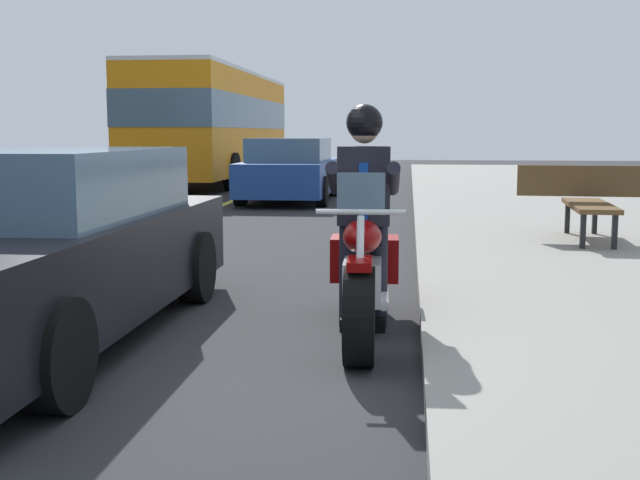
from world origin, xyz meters
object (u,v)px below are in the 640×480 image
Objects in this scene: bus_far at (215,121)px; car_dark at (291,170)px; rider_main at (364,196)px; car_silver at (33,247)px; motorcycle_main at (363,275)px; bench_sidewalk at (589,196)px.

bus_far reaches higher than car_dark.
car_dark is at bearing -168.89° from rider_main.
car_silver is 12.21m from car_dark.
bus_far reaches higher than motorcycle_main.
bus_far is 6.04× the size of bench_sidewalk.
car_silver reaches higher than bench_sidewalk.
motorcycle_main is 18.88m from bus_far.
rider_main is 0.38× the size of car_dark.
motorcycle_main is 1.27× the size of rider_main.
rider_main is at bearing 17.12° from bus_far.
bus_far is 15.72m from bench_sidewalk.
car_silver is (18.41, 3.09, -1.18)m from bus_far.
car_silver is (0.41, -2.41, 0.24)m from motorcycle_main.
bus_far is (-18.00, -5.50, 1.42)m from motorcycle_main.
car_dark reaches higher than bench_sidewalk.
car_silver is 1.00× the size of car_dark.
rider_main reaches higher than bench_sidewalk.
motorcycle_main is at bearing 99.58° from car_silver.
motorcycle_main is at bearing 2.68° from rider_main.
car_dark is at bearing 179.43° from car_silver.
bus_far is at bearing -152.66° from car_dark.
rider_main is 11.84m from car_dark.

